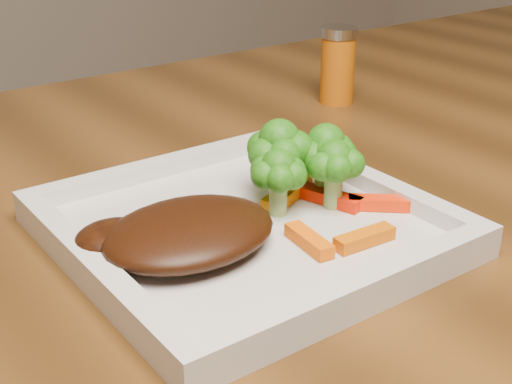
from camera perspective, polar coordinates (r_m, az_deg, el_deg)
plate at (r=0.55m, az=-0.84°, el=-3.16°), size 0.27×0.27×0.01m
steak at (r=0.51m, az=-5.36°, el=-3.21°), size 0.13×0.10×0.03m
broccoli_0 at (r=0.58m, az=1.86°, el=2.75°), size 0.07×0.07×0.07m
broccoli_1 at (r=0.59m, az=5.56°, el=2.61°), size 0.06×0.06×0.06m
broccoli_2 at (r=0.57m, az=6.26°, el=1.52°), size 0.06×0.06×0.06m
broccoli_3 at (r=0.56m, az=1.81°, el=1.14°), size 0.06×0.06×0.06m
carrot_0 at (r=0.53m, az=8.68°, el=-3.67°), size 0.05×0.02×0.01m
carrot_1 at (r=0.58m, az=9.86°, el=-0.87°), size 0.05×0.04×0.01m
carrot_2 at (r=0.52m, az=4.26°, el=-3.89°), size 0.02×0.05×0.01m
carrot_3 at (r=0.64m, az=4.05°, el=1.80°), size 0.06×0.02×0.01m
carrot_5 at (r=0.59m, az=5.88°, el=-0.41°), size 0.03×0.06×0.01m
carrot_6 at (r=0.59m, az=2.51°, el=-0.15°), size 0.06×0.04×0.01m
spice_shaker at (r=0.88m, az=6.56°, el=10.03°), size 0.05×0.05×0.09m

